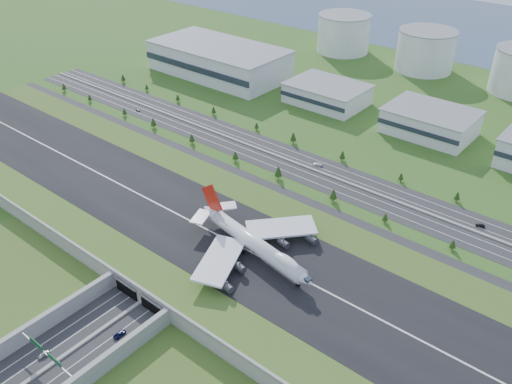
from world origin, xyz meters
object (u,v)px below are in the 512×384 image
Objects in this scene: boeing_747 at (254,243)px; car_2 at (120,334)px; fuel_tank_a at (344,34)px; car_7 at (318,164)px; car_4 at (138,110)px; car_5 at (480,225)px; car_0 at (43,354)px.

boeing_747 is 13.91× the size of car_2.
car_2 is at bearing -71.25° from fuel_tank_a.
fuel_tank_a is 399.27m from car_2.
car_4 is at bearing -97.59° from car_7.
boeing_747 reaches higher than car_2.
fuel_tank_a is 0.65× the size of boeing_747.
fuel_tank_a is 9.00× the size of car_2.
boeing_747 is at bearing -65.21° from fuel_tank_a.
car_2 is (128.20, -377.77, -16.61)m from fuel_tank_a.
car_0 is at bearing -44.37° from car_5.
fuel_tank_a is 8.54× the size of car_7.
car_0 is at bearing -97.72° from boeing_747.
car_7 reaches higher than car_4.
fuel_tank_a is at bearing 108.01° from car_0.
car_5 is 103.29m from car_7.
car_0 reaches higher than car_2.
car_0 reaches higher than car_4.
car_2 is 0.95× the size of car_7.
car_2 is (14.51, 25.74, -0.05)m from car_0.
fuel_tank_a is at bearing -2.89° from car_4.
fuel_tank_a is at bearing -74.24° from car_2.
car_2 is at bearing -124.12° from car_4.
boeing_747 reaches higher than car_4.
car_4 is 154.13m from car_7.
car_7 is at bearing 117.35° from boeing_747.
car_0 is at bearing 57.61° from car_2.
car_7 is at bearing -61.96° from fuel_tank_a.
fuel_tank_a reaches higher than car_2.
car_2 reaches higher than car_4.
car_0 is 0.82× the size of car_7.
car_4 is at bearing 133.41° from car_0.
car_2 is at bearing -92.68° from boeing_747.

